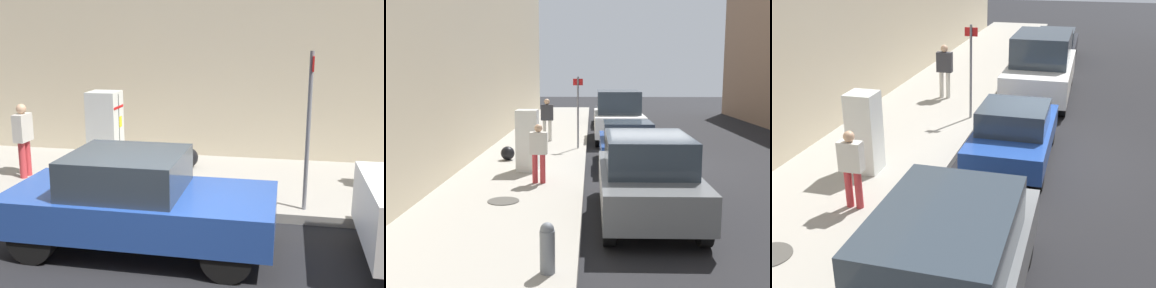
# 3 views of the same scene
# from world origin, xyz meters

# --- Properties ---
(ground_plane) EXTENTS (80.00, 80.00, 0.00)m
(ground_plane) POSITION_xyz_m (0.00, 0.00, 0.00)
(ground_plane) COLOR black
(sidewalk_slab) EXTENTS (3.63, 44.00, 0.16)m
(sidewalk_slab) POSITION_xyz_m (-3.89, 0.00, 0.08)
(sidewalk_slab) COLOR #9E998E
(sidewalk_slab) RESTS_ON ground
(building_facade_near) EXTENTS (1.60, 39.60, 9.54)m
(building_facade_near) POSITION_xyz_m (-6.50, 0.00, 4.77)
(building_facade_near) COLOR beige
(building_facade_near) RESTS_ON ground
(discarded_refrigerator) EXTENTS (0.61, 0.62, 1.76)m
(discarded_refrigerator) POSITION_xyz_m (-3.72, -1.96, 1.04)
(discarded_refrigerator) COLOR silver
(discarded_refrigerator) RESTS_ON sidewalk_slab
(manhole_cover) EXTENTS (0.70, 0.70, 0.02)m
(manhole_cover) POSITION_xyz_m (-3.83, -5.32, 0.17)
(manhole_cover) COLOR #47443F
(manhole_cover) RESTS_ON sidewalk_slab
(street_sign_post) EXTENTS (0.36, 0.07, 2.65)m
(street_sign_post) POSITION_xyz_m (-2.38, 2.09, 1.64)
(street_sign_post) COLOR slate
(street_sign_post) RESTS_ON sidewalk_slab
(fire_hydrant) EXTENTS (0.22, 0.22, 0.75)m
(fire_hydrant) POSITION_xyz_m (-2.50, -9.08, 0.55)
(fire_hydrant) COLOR slate
(fire_hydrant) RESTS_ON sidewalk_slab
(trash_bag) EXTENTS (0.44, 0.44, 0.44)m
(trash_bag) POSITION_xyz_m (-4.59, -0.37, 0.39)
(trash_bag) COLOR black
(trash_bag) RESTS_ON sidewalk_slab
(pedestrian_walking_far) EXTENTS (0.44, 0.22, 1.53)m
(pedestrian_walking_far) POSITION_xyz_m (-3.23, -3.55, 1.03)
(pedestrian_walking_far) COLOR #B73338
(pedestrian_walking_far) RESTS_ON sidewalk_slab
(pedestrian_standing_near) EXTENTS (0.50, 0.23, 1.73)m
(pedestrian_standing_near) POSITION_xyz_m (-3.69, 3.87, 1.17)
(pedestrian_standing_near) COLOR beige
(pedestrian_standing_near) RESTS_ON sidewalk_slab
(parked_suv_gray) EXTENTS (1.91, 4.43, 1.73)m
(parked_suv_gray) POSITION_xyz_m (-0.74, -5.88, 0.89)
(parked_suv_gray) COLOR slate
(parked_suv_gray) RESTS_ON ground
(parked_hatchback_blue) EXTENTS (1.72, 3.84, 1.43)m
(parked_hatchback_blue) POSITION_xyz_m (-0.74, -0.32, 0.72)
(parked_hatchback_blue) COLOR #23479E
(parked_hatchback_blue) RESTS_ON ground
(parked_van_white) EXTENTS (2.02, 4.98, 2.17)m
(parked_van_white) POSITION_xyz_m (-0.74, 5.26, 1.08)
(parked_van_white) COLOR silver
(parked_van_white) RESTS_ON ground
(parked_sedan_dark) EXTENTS (1.82, 4.67, 1.42)m
(parked_sedan_dark) POSITION_xyz_m (-0.74, 11.40, 0.75)
(parked_sedan_dark) COLOR black
(parked_sedan_dark) RESTS_ON ground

